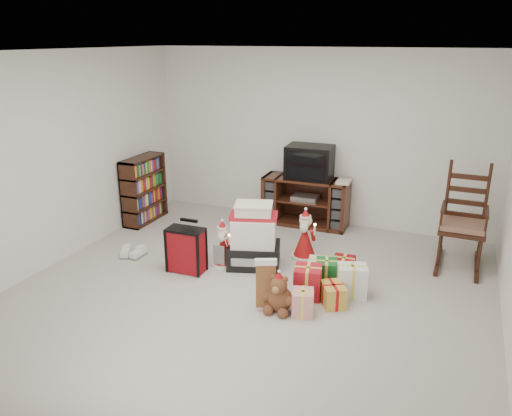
{
  "coord_description": "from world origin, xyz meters",
  "views": [
    {
      "loc": [
        1.91,
        -4.4,
        2.63
      ],
      "look_at": [
        -0.17,
        0.6,
        0.77
      ],
      "focal_mm": 35.0,
      "sensor_mm": 36.0,
      "label": 1
    }
  ],
  "objects": [
    {
      "name": "red_suitcase",
      "position": [
        -0.89,
        0.22,
        0.27
      ],
      "size": [
        0.42,
        0.23,
        0.63
      ],
      "rotation": [
        0.0,
        0.0,
        0.03
      ],
      "color": "maroon",
      "rests_on": "floor"
    },
    {
      "name": "mrs_claus_figurine",
      "position": [
        -0.58,
        0.53,
        0.22
      ],
      "size": [
        0.28,
        0.27,
        0.58
      ],
      "color": "#9F1112",
      "rests_on": "floor"
    },
    {
      "name": "crt_television",
      "position": [
        -0.04,
        2.26,
        0.94
      ],
      "size": [
        0.67,
        0.5,
        0.47
      ],
      "rotation": [
        0.0,
        0.0,
        0.05
      ],
      "color": "black",
      "rests_on": "tv_stand"
    },
    {
      "name": "stocking",
      "position": [
        0.28,
        -0.22,
        0.27
      ],
      "size": [
        0.28,
        0.2,
        0.55
      ],
      "primitive_type": null,
      "rotation": [
        0.0,
        0.0,
        0.42
      ],
      "color": "#0D7821",
      "rests_on": "floor"
    },
    {
      "name": "sneaker_pair",
      "position": [
        -1.75,
        0.32,
        0.04
      ],
      "size": [
        0.31,
        0.27,
        0.09
      ],
      "rotation": [
        0.0,
        0.0,
        0.2
      ],
      "color": "white",
      "rests_on": "floor"
    },
    {
      "name": "tv_stand",
      "position": [
        -0.07,
        2.25,
        0.35
      ],
      "size": [
        1.24,
        0.47,
        0.71
      ],
      "rotation": [
        0.0,
        0.0,
        0.02
      ],
      "color": "#432113",
      "rests_on": "floor"
    },
    {
      "name": "gift_pile",
      "position": [
        -0.23,
        0.66,
        0.34
      ],
      "size": [
        0.72,
        0.61,
        0.77
      ],
      "rotation": [
        0.0,
        0.0,
        0.31
      ],
      "color": "black",
      "rests_on": "floor"
    },
    {
      "name": "bookshelf",
      "position": [
        -2.34,
        1.48,
        0.47
      ],
      "size": [
        0.27,
        0.8,
        0.98
      ],
      "color": "#341A0E",
      "rests_on": "floor"
    },
    {
      "name": "rocking_chair",
      "position": [
        2.05,
        1.68,
        0.44
      ],
      "size": [
        0.53,
        0.86,
        1.29
      ],
      "rotation": [
        0.0,
        0.0,
        -0.01
      ],
      "color": "#341A0E",
      "rests_on": "floor"
    },
    {
      "name": "santa_figurine",
      "position": [
        0.27,
        1.11,
        0.25
      ],
      "size": [
        0.32,
        0.3,
        0.65
      ],
      "color": "#9F1112",
      "rests_on": "floor"
    },
    {
      "name": "gift_cluster",
      "position": [
        0.78,
        0.36,
        0.14
      ],
      "size": [
        0.79,
        1.15,
        0.27
      ],
      "color": "#AF1420",
      "rests_on": "floor"
    },
    {
      "name": "teddy_bear",
      "position": [
        0.42,
        -0.21,
        0.17
      ],
      "size": [
        0.27,
        0.23,
        0.39
      ],
      "color": "brown",
      "rests_on": "floor"
    },
    {
      "name": "room",
      "position": [
        0.0,
        0.0,
        1.25
      ],
      "size": [
        5.01,
        5.01,
        2.51
      ],
      "color": "#AFA9A0",
      "rests_on": "ground"
    }
  ]
}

